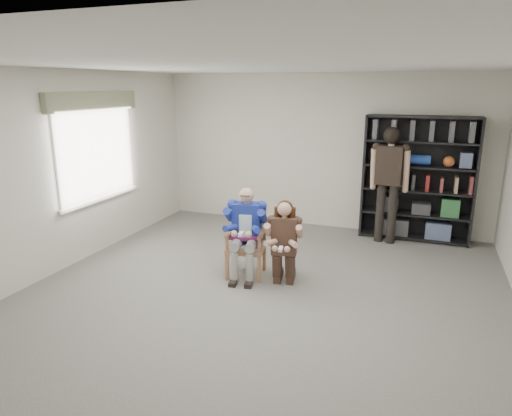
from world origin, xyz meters
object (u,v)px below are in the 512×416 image
at_px(seated_man, 246,232).
at_px(kneeling_woman, 284,244).
at_px(standing_man, 388,187).
at_px(bookshelf, 418,179).
at_px(armchair, 246,242).

bearing_deg(seated_man, kneeling_woman, -21.85).
xyz_separation_m(seated_man, standing_man, (1.68, 2.12, 0.33)).
xyz_separation_m(seated_man, kneeling_woman, (0.58, -0.12, -0.05)).
distance_m(seated_man, kneeling_woman, 0.59).
relative_size(kneeling_woman, standing_man, 0.60).
xyz_separation_m(seated_man, bookshelf, (2.13, 2.46, 0.42)).
relative_size(armchair, seated_man, 0.77).
bearing_deg(bookshelf, seated_man, -130.84).
bearing_deg(bookshelf, kneeling_woman, -120.94).
height_order(armchair, seated_man, seated_man).
height_order(bookshelf, standing_man, bookshelf).
bearing_deg(armchair, bookshelf, 39.00).
height_order(seated_man, bookshelf, bookshelf).
relative_size(seated_man, kneeling_woman, 1.09).
relative_size(seated_man, bookshelf, 0.60).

